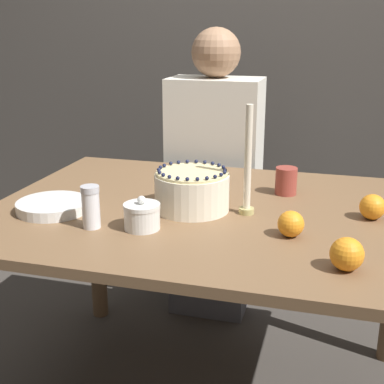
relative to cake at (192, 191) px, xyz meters
name	(u,v)px	position (x,y,z in m)	size (l,w,h in m)	color
wall_behind	(275,20)	(0.05, 1.42, 0.51)	(8.00, 0.05, 2.60)	#4C4742
dining_table	(209,239)	(0.05, 0.02, -0.17)	(1.37, 1.02, 0.73)	brown
cake	(192,191)	(0.00, 0.00, 0.00)	(0.23, 0.23, 0.14)	#EFE5CC
sugar_bowl	(142,216)	(-0.09, -0.19, -0.02)	(0.10, 0.10, 0.10)	silver
sugar_shaker	(91,207)	(-0.23, -0.22, 0.00)	(0.05, 0.05, 0.12)	white
plate_stack	(53,206)	(-0.41, -0.13, -0.05)	(0.22, 0.22, 0.03)	silver
candle	(248,169)	(0.17, 0.01, 0.08)	(0.05, 0.05, 0.33)	tan
cup	(286,181)	(0.26, 0.24, -0.02)	(0.07, 0.07, 0.09)	#993D33
orange_fruit_0	(291,224)	(0.32, -0.14, -0.03)	(0.07, 0.07, 0.07)	orange
orange_fruit_1	(372,207)	(0.54, 0.06, -0.02)	(0.08, 0.08, 0.08)	orange
orange_fruit_2	(347,254)	(0.47, -0.31, -0.02)	(0.08, 0.08, 0.08)	orange
person_man_blue_shirt	(214,191)	(-0.10, 0.73, -0.23)	(0.40, 0.34, 1.27)	#595960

